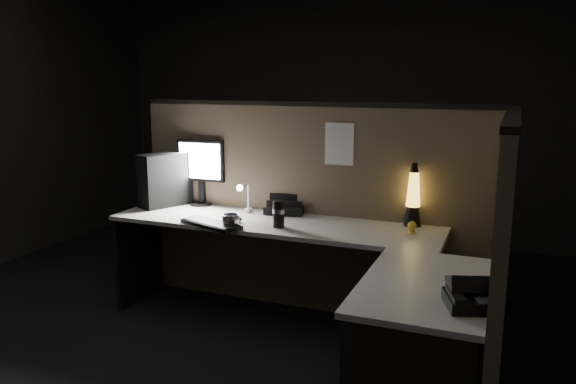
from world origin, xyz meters
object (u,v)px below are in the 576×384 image
at_px(pc_tower, 165,180).
at_px(desk_phone, 474,294).
at_px(monitor, 201,166).
at_px(keyboard, 211,224).
at_px(lava_lamp, 413,200).

xyz_separation_m(pc_tower, desk_phone, (2.35, -1.14, -0.15)).
relative_size(monitor, keyboard, 1.10).
distance_m(pc_tower, desk_phone, 2.62).
distance_m(monitor, keyboard, 0.72).
bearing_deg(desk_phone, pc_tower, 135.31).
bearing_deg(monitor, lava_lamp, -3.14).
xyz_separation_m(keyboard, lava_lamp, (1.24, 0.50, 0.16)).
height_order(monitor, lava_lamp, monitor).
height_order(monitor, desk_phone, monitor).
bearing_deg(lava_lamp, monitor, 178.88).
xyz_separation_m(pc_tower, lava_lamp, (1.87, 0.11, -0.03)).
height_order(monitor, keyboard, monitor).
xyz_separation_m(lava_lamp, desk_phone, (0.48, -1.25, -0.12)).
xyz_separation_m(pc_tower, keyboard, (0.62, -0.39, -0.19)).
distance_m(keyboard, lava_lamp, 1.35).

